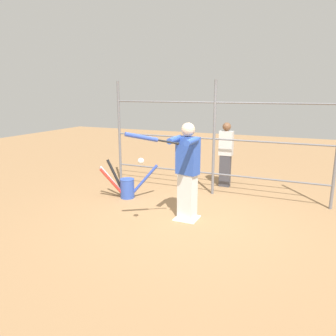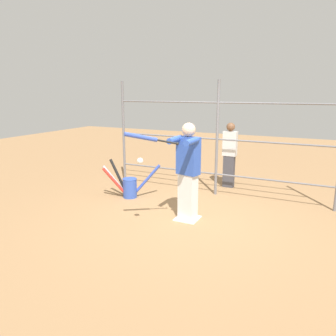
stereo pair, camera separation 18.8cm
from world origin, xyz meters
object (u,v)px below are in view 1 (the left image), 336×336
(softball_in_flight, at_px, (141,161))
(bat_bucket, at_px, (126,186))
(baseball_bat_swinging, at_px, (146,138))
(batter, at_px, (187,169))
(bystander_behind_fence, at_px, (226,154))

(softball_in_flight, distance_m, bat_bucket, 2.11)
(baseball_bat_swinging, height_order, softball_in_flight, baseball_bat_swinging)
(batter, height_order, bat_bucket, batter)
(batter, relative_size, bat_bucket, 1.47)
(batter, height_order, baseball_bat_swinging, batter)
(batter, xyz_separation_m, bystander_behind_fence, (-0.10, -2.32, -0.13))
(baseball_bat_swinging, xyz_separation_m, bystander_behind_fence, (-0.47, -3.11, -0.74))
(batter, relative_size, baseball_bat_swinging, 2.57)
(batter, xyz_separation_m, bat_bucket, (1.61, -0.60, -0.68))
(softball_in_flight, bearing_deg, bat_bucket, -51.25)
(softball_in_flight, xyz_separation_m, bystander_behind_fence, (-0.52, -3.19, -0.40))
(baseball_bat_swinging, xyz_separation_m, bat_bucket, (1.23, -1.39, -1.29))
(softball_in_flight, relative_size, bystander_behind_fence, 0.06)
(baseball_bat_swinging, height_order, bystander_behind_fence, baseball_bat_swinging)
(bat_bucket, height_order, bystander_behind_fence, bystander_behind_fence)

